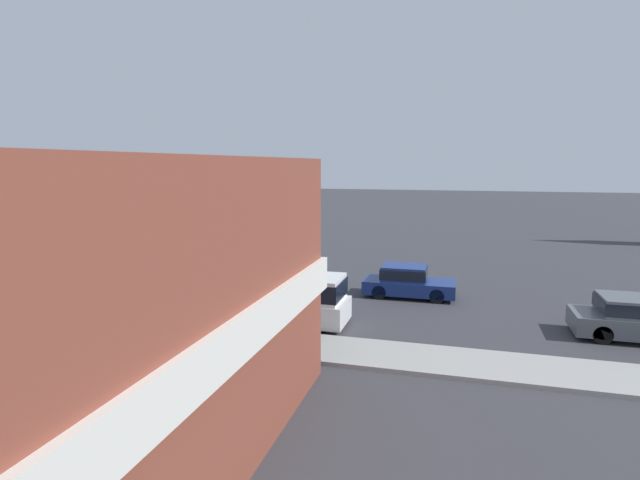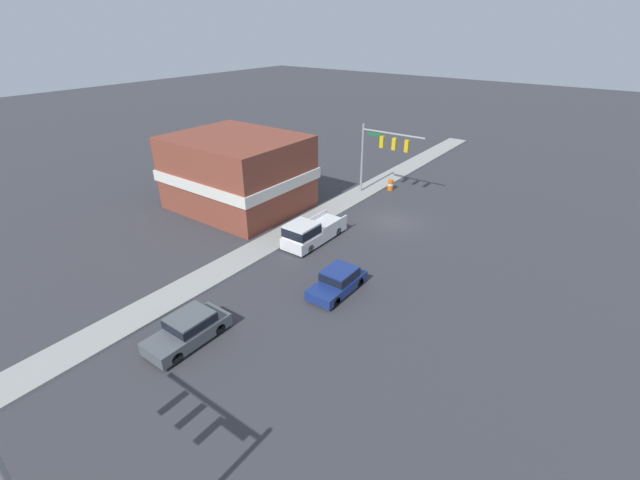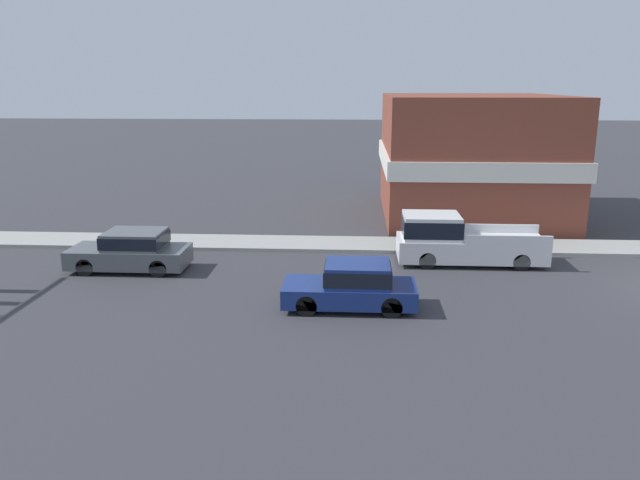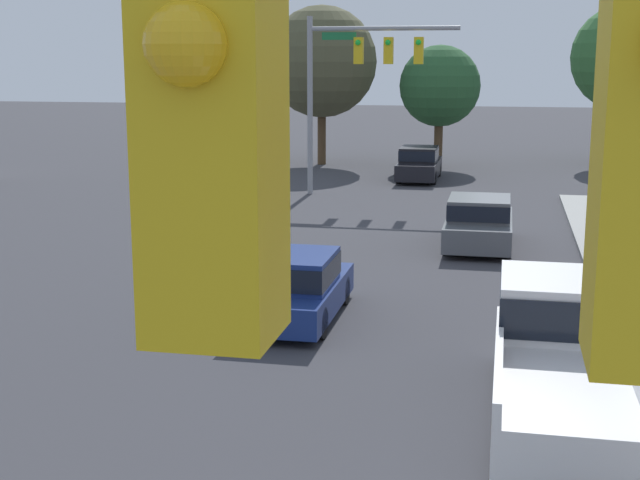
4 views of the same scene
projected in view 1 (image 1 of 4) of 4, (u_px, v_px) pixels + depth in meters
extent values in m
plane|color=#38383D|center=(172.00, 291.00, 24.52)|extent=(200.00, 200.00, 0.00)
cube|color=#9E9E99|center=(90.00, 325.00, 19.08)|extent=(2.40, 60.00, 0.14)
cylinder|color=gray|center=(42.00, 165.00, 21.98)|extent=(6.10, 0.18, 0.18)
cube|color=gold|center=(25.00, 186.00, 21.13)|extent=(0.36, 0.36, 1.05)
sphere|color=yellow|center=(20.00, 178.00, 21.14)|extent=(0.22, 0.22, 0.22)
cube|color=gold|center=(48.00, 185.00, 22.30)|extent=(0.36, 0.36, 1.05)
sphere|color=yellow|center=(43.00, 177.00, 22.30)|extent=(0.22, 0.22, 0.22)
cube|color=gold|center=(68.00, 184.00, 23.46)|extent=(0.36, 0.36, 1.05)
sphere|color=yellow|center=(64.00, 177.00, 23.47)|extent=(0.22, 0.22, 0.22)
cube|color=#196B38|center=(7.00, 172.00, 20.26)|extent=(1.40, 0.04, 0.30)
cylinder|color=black|center=(438.00, 288.00, 23.82)|extent=(0.22, 0.66, 0.66)
cylinder|color=black|center=(437.00, 296.00, 22.28)|extent=(0.22, 0.66, 0.66)
cylinder|color=black|center=(384.00, 284.00, 24.50)|extent=(0.22, 0.66, 0.66)
cylinder|color=black|center=(379.00, 292.00, 22.97)|extent=(0.22, 0.66, 0.66)
cube|color=navy|center=(409.00, 287.00, 23.37)|extent=(1.83, 4.20, 0.62)
cube|color=navy|center=(404.00, 273.00, 23.34)|extent=(1.68, 2.02, 0.69)
cube|color=black|center=(404.00, 273.00, 23.34)|extent=(1.70, 2.10, 0.48)
cylinder|color=black|center=(590.00, 320.00, 18.88)|extent=(0.22, 0.66, 0.66)
cylinder|color=black|center=(603.00, 335.00, 17.26)|extent=(0.22, 0.66, 0.66)
cube|color=#51565B|center=(640.00, 325.00, 17.67)|extent=(1.92, 4.44, 0.70)
cube|color=#51565B|center=(633.00, 306.00, 17.64)|extent=(1.77, 2.13, 0.65)
cube|color=black|center=(633.00, 306.00, 17.64)|extent=(1.79, 2.22, 0.45)
cylinder|color=black|center=(324.00, 311.00, 19.99)|extent=(0.22, 0.66, 0.66)
cylinder|color=black|center=(312.00, 325.00, 18.26)|extent=(0.22, 0.66, 0.66)
cylinder|color=black|center=(243.00, 305.00, 20.93)|extent=(0.22, 0.66, 0.66)
cylinder|color=black|center=(223.00, 317.00, 19.20)|extent=(0.22, 0.66, 0.66)
cube|color=white|center=(275.00, 308.00, 19.55)|extent=(2.03, 5.73, 0.85)
cube|color=white|center=(313.00, 288.00, 19.00)|extent=(1.93, 2.18, 0.93)
cube|color=black|center=(313.00, 288.00, 19.00)|extent=(1.95, 2.26, 0.65)
cube|color=white|center=(255.00, 285.00, 20.70)|extent=(0.12, 3.25, 0.35)
cube|color=white|center=(235.00, 297.00, 18.88)|extent=(0.12, 3.25, 0.35)
cube|color=brown|center=(46.00, 310.00, 10.44)|extent=(10.91, 8.95, 6.33)
cube|color=silver|center=(46.00, 315.00, 10.45)|extent=(11.21, 9.25, 0.90)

